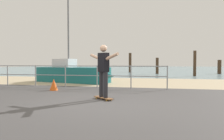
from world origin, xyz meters
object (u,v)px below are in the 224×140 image
(sailboat, at_px, (75,74))
(skateboarder, at_px, (103,68))
(skateboard, at_px, (103,98))
(traffic_cone, at_px, (54,85))

(sailboat, height_order, skateboarder, sailboat)
(skateboard, bearing_deg, sailboat, 120.02)
(sailboat, bearing_deg, skateboard, -59.98)
(skateboarder, distance_m, traffic_cone, 3.18)
(skateboarder, height_order, traffic_cone, skateboarder)
(sailboat, bearing_deg, skateboarder, -59.98)
(skateboard, relative_size, traffic_cone, 1.48)
(sailboat, distance_m, traffic_cone, 3.68)
(skateboarder, bearing_deg, sailboat, 120.02)
(sailboat, xyz_separation_m, skateboard, (3.08, -5.34, -0.46))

